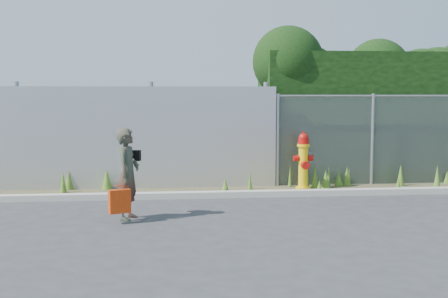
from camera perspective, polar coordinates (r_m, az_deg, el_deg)
The scene contains 10 objects.
ground at distance 9.41m, azimuth 2.71°, elevation -6.87°, with size 80.00×80.00×0.00m, color #333436.
curb at distance 11.15m, azimuth 1.33°, elevation -4.60°, with size 16.00×0.22×0.12m, color #AAA49A.
weed_strip at distance 11.91m, azimuth 3.51°, elevation -3.67°, with size 16.00×1.30×0.54m.
corrugated_fence at distance 12.27m, azimuth -14.61°, elevation 1.06°, with size 8.50×0.21×2.30m.
chainlink_fence at distance 13.37m, azimuth 19.04°, elevation 0.98°, with size 6.50×0.07×2.05m.
hedge at distance 14.34m, azimuth 17.87°, elevation 5.06°, with size 7.57×2.03×3.63m.
fire_hydrant at distance 12.03m, azimuth 8.05°, elevation -1.29°, with size 0.42×0.37×1.25m.
woman at distance 9.21m, azimuth -9.75°, elevation -2.52°, with size 0.54×0.36×1.49m, color #0E5C3F.
red_tote_bag at distance 8.98m, azimuth -10.56°, elevation -5.24°, with size 0.34×0.12×0.44m.
black_shoulder_bag at distance 9.40m, azimuth -9.17°, elevation -0.65°, with size 0.23×0.10×0.17m.
Camera 1 is at (-1.38, -9.09, 2.01)m, focal length 45.00 mm.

